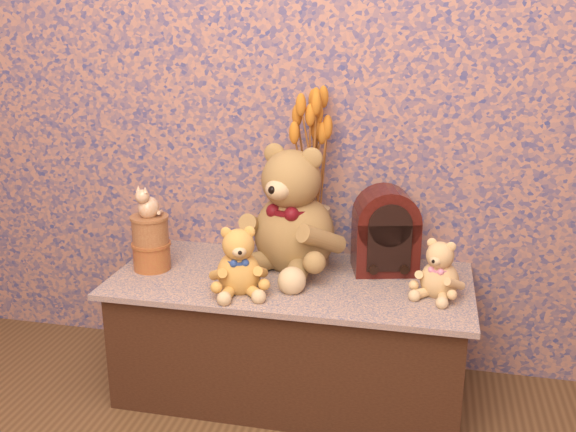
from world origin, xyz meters
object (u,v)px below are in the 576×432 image
(teddy_large, at_px, (294,203))
(teddy_small, at_px, (440,266))
(teddy_medium, at_px, (238,257))
(biscuit_tin_lower, at_px, (152,256))
(cat_figurine, at_px, (148,201))
(ceramic_vase, at_px, (312,236))
(cathedral_radio, at_px, (386,230))

(teddy_large, relative_size, teddy_small, 2.34)
(teddy_medium, xyz_separation_m, biscuit_tin_lower, (-0.36, 0.12, -0.07))
(cat_figurine, bearing_deg, ceramic_vase, 34.28)
(teddy_medium, xyz_separation_m, cat_figurine, (-0.36, 0.12, 0.13))
(teddy_large, xyz_separation_m, teddy_small, (0.51, -0.15, -0.14))
(cathedral_radio, bearing_deg, teddy_medium, -162.01)
(biscuit_tin_lower, bearing_deg, teddy_small, -0.75)
(teddy_medium, height_order, cat_figurine, cat_figurine)
(cathedral_radio, xyz_separation_m, biscuit_tin_lower, (-0.82, -0.16, -0.10))
(teddy_medium, height_order, cathedral_radio, cathedral_radio)
(teddy_medium, height_order, biscuit_tin_lower, teddy_medium)
(teddy_medium, distance_m, teddy_small, 0.66)
(cathedral_radio, distance_m, biscuit_tin_lower, 0.84)
(teddy_large, relative_size, teddy_medium, 1.99)
(teddy_large, xyz_separation_m, cat_figurine, (-0.50, -0.13, 0.01))
(teddy_small, relative_size, ceramic_vase, 0.97)
(teddy_large, xyz_separation_m, cathedral_radio, (0.32, 0.03, -0.09))
(ceramic_vase, distance_m, biscuit_tin_lower, 0.58)
(biscuit_tin_lower, height_order, cat_figurine, cat_figurine)
(teddy_medium, bearing_deg, cat_figurine, 140.46)
(ceramic_vase, height_order, biscuit_tin_lower, ceramic_vase)
(cathedral_radio, xyz_separation_m, cat_figurine, (-0.82, -0.16, 0.10))
(teddy_small, height_order, cathedral_radio, cathedral_radio)
(teddy_large, bearing_deg, biscuit_tin_lower, -146.01)
(cathedral_radio, bearing_deg, teddy_small, -57.06)
(teddy_medium, height_order, ceramic_vase, teddy_medium)
(teddy_small, bearing_deg, teddy_medium, -147.39)
(cathedral_radio, height_order, ceramic_vase, cathedral_radio)
(teddy_large, bearing_deg, cat_figurine, -146.01)
(ceramic_vase, bearing_deg, teddy_large, -138.77)
(biscuit_tin_lower, bearing_deg, cathedral_radio, 11.36)
(cathedral_radio, distance_m, ceramic_vase, 0.27)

